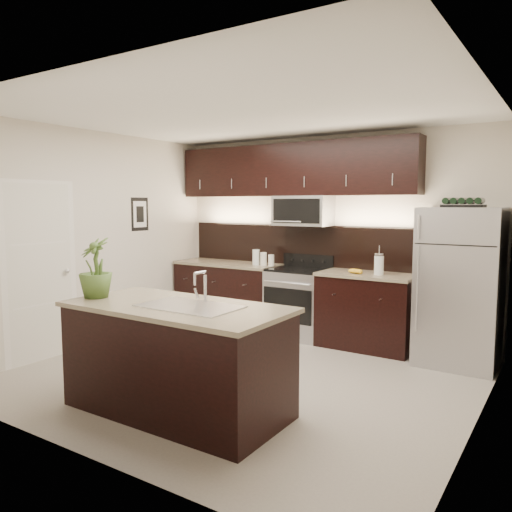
{
  "coord_description": "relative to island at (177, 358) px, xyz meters",
  "views": [
    {
      "loc": [
        2.86,
        -4.19,
        1.8
      ],
      "look_at": [
        -0.2,
        0.55,
        1.2
      ],
      "focal_mm": 35.0,
      "sensor_mm": 36.0,
      "label": 1
    }
  ],
  "objects": [
    {
      "name": "upper_fixtures",
      "position": [
        -0.45,
        2.88,
        1.67
      ],
      "size": [
        3.49,
        0.4,
        1.66
      ],
      "color": "black",
      "rests_on": "counter_run"
    },
    {
      "name": "refrigerator",
      "position": [
        1.77,
        2.68,
        0.41
      ],
      "size": [
        0.85,
        0.76,
        1.76
      ],
      "primitive_type": "cube",
      "color": "#B2B2B7",
      "rests_on": "ground"
    },
    {
      "name": "french_press",
      "position": [
        0.84,
        2.69,
        0.6
      ],
      "size": [
        0.12,
        0.12,
        0.34
      ],
      "rotation": [
        0.0,
        0.0,
        -0.22
      ],
      "color": "silver",
      "rests_on": "counter_run"
    },
    {
      "name": "bananas",
      "position": [
        0.53,
        2.66,
        0.5
      ],
      "size": [
        0.23,
        0.2,
        0.06
      ],
      "primitive_type": "ellipsoid",
      "rotation": [
        0.0,
        0.0,
        -0.3
      ],
      "color": "gold",
      "rests_on": "counter_run"
    },
    {
      "name": "island",
      "position": [
        0.0,
        0.0,
        0.0
      ],
      "size": [
        1.96,
        0.96,
        0.94
      ],
      "color": "black",
      "rests_on": "ground"
    },
    {
      "name": "plant",
      "position": [
        -0.84,
        -0.14,
        0.74
      ],
      "size": [
        0.38,
        0.38,
        0.55
      ],
      "primitive_type": "imported",
      "rotation": [
        0.0,
        0.0,
        -0.29
      ],
      "color": "#415E25",
      "rests_on": "island"
    },
    {
      "name": "canisters",
      "position": [
        -0.84,
        2.7,
        0.56
      ],
      "size": [
        0.33,
        0.11,
        0.22
      ],
      "rotation": [
        0.0,
        0.0,
        0.1
      ],
      "color": "silver",
      "rests_on": "counter_run"
    },
    {
      "name": "wine_rack",
      "position": [
        1.77,
        2.68,
        1.33
      ],
      "size": [
        0.43,
        0.27,
        0.1
      ],
      "color": "black",
      "rests_on": "refrigerator"
    },
    {
      "name": "sink_faucet",
      "position": [
        0.15,
        0.01,
        0.48
      ],
      "size": [
        0.84,
        0.5,
        0.28
      ],
      "color": "silver",
      "rests_on": "island"
    },
    {
      "name": "counter_run",
      "position": [
        -0.48,
        2.74,
        -0.0
      ],
      "size": [
        3.51,
        0.65,
        0.94
      ],
      "color": "black",
      "rests_on": "ground"
    },
    {
      "name": "room_walls",
      "position": [
        -0.14,
        1.01,
        1.22
      ],
      "size": [
        4.52,
        4.02,
        2.71
      ],
      "color": "beige",
      "rests_on": "ground"
    },
    {
      "name": "ground",
      "position": [
        -0.03,
        1.05,
        -0.47
      ],
      "size": [
        4.5,
        4.5,
        0.0
      ],
      "primitive_type": "plane",
      "color": "gray",
      "rests_on": "ground"
    }
  ]
}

